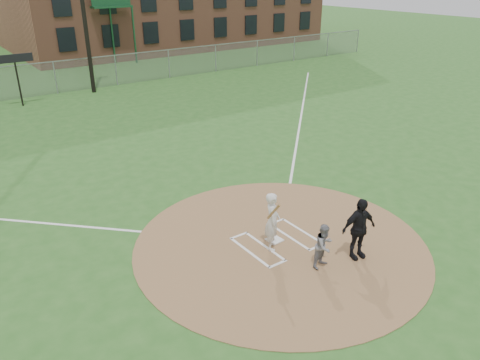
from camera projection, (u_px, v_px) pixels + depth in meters
ground at (280, 244)px, 13.51m from camera, size 140.00×140.00×0.00m
dirt_circle at (280, 244)px, 13.50m from camera, size 8.40×8.40×0.02m
home_plate at (275, 240)px, 13.66m from camera, size 0.44×0.44×0.03m
foul_line_first at (301, 118)px, 24.94m from camera, size 17.04×17.04×0.01m
catcher at (324, 246)px, 12.24m from camera, size 0.68×0.57×1.24m
umpire at (359, 229)px, 12.53m from camera, size 1.10×0.63×1.76m
batters_boxes at (277, 241)px, 13.61m from camera, size 2.08×1.88×0.01m
batter_at_plate at (272, 221)px, 12.95m from camera, size 0.73×1.07×1.78m
outfield_fence at (55, 77)px, 29.39m from camera, size 56.08×0.08×2.03m
scoreboard_sign at (15, 64)px, 26.17m from camera, size 2.00×0.10×2.93m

